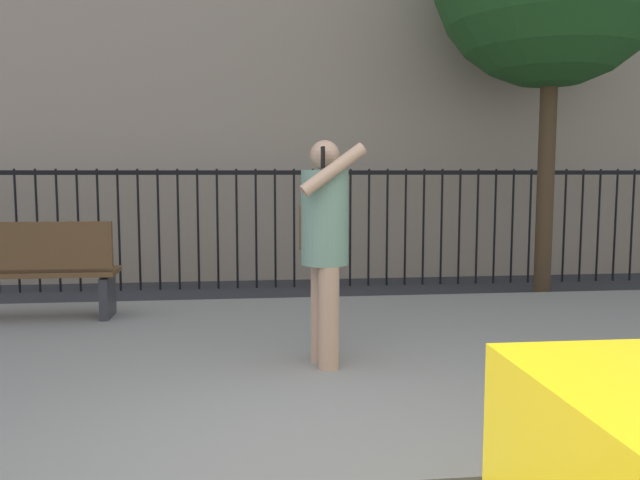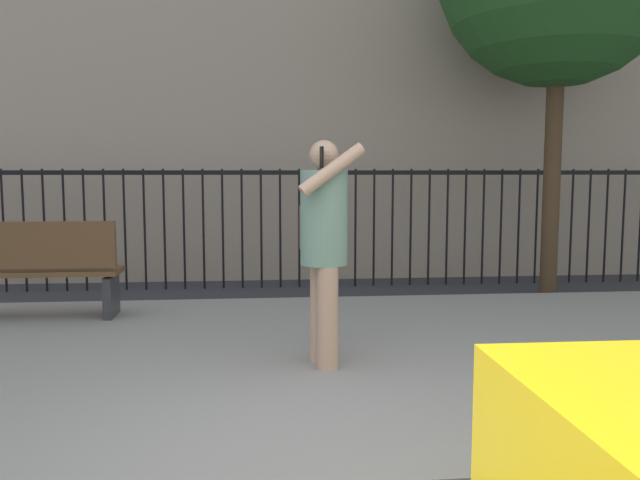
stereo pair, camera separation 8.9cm
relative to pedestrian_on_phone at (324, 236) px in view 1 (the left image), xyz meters
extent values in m
cube|color=gray|center=(-0.05, 0.35, -1.02)|extent=(28.00, 4.40, 0.15)
cube|color=black|center=(-0.05, 4.05, 0.45)|extent=(12.00, 0.04, 0.06)
cylinder|color=black|center=(-3.49, 4.05, -0.30)|extent=(0.03, 0.03, 1.60)
cylinder|color=black|center=(-3.24, 4.05, -0.30)|extent=(0.03, 0.03, 1.60)
cylinder|color=black|center=(-2.98, 4.05, -0.30)|extent=(0.03, 0.03, 1.60)
cylinder|color=black|center=(-2.73, 4.05, -0.30)|extent=(0.03, 0.03, 1.60)
cylinder|color=black|center=(-2.47, 4.05, -0.30)|extent=(0.03, 0.03, 1.60)
cylinder|color=black|center=(-2.22, 4.05, -0.30)|extent=(0.03, 0.03, 1.60)
cylinder|color=black|center=(-1.96, 4.05, -0.30)|extent=(0.03, 0.03, 1.60)
cylinder|color=black|center=(-1.70, 4.05, -0.30)|extent=(0.03, 0.03, 1.60)
cylinder|color=black|center=(-1.45, 4.05, -0.30)|extent=(0.03, 0.03, 1.60)
cylinder|color=black|center=(-1.19, 4.05, -0.30)|extent=(0.03, 0.03, 1.60)
cylinder|color=black|center=(-0.94, 4.05, -0.30)|extent=(0.03, 0.03, 1.60)
cylinder|color=black|center=(-0.68, 4.05, -0.30)|extent=(0.03, 0.03, 1.60)
cylinder|color=black|center=(-0.43, 4.05, -0.30)|extent=(0.03, 0.03, 1.60)
cylinder|color=black|center=(-0.17, 4.05, -0.30)|extent=(0.03, 0.03, 1.60)
cylinder|color=black|center=(0.08, 4.05, -0.30)|extent=(0.03, 0.03, 1.60)
cylinder|color=black|center=(0.34, 4.05, -0.30)|extent=(0.03, 0.03, 1.60)
cylinder|color=black|center=(0.59, 4.05, -0.30)|extent=(0.03, 0.03, 1.60)
cylinder|color=black|center=(0.85, 4.05, -0.30)|extent=(0.03, 0.03, 1.60)
cylinder|color=black|center=(1.10, 4.05, -0.30)|extent=(0.03, 0.03, 1.60)
cylinder|color=black|center=(1.36, 4.05, -0.30)|extent=(0.03, 0.03, 1.60)
cylinder|color=black|center=(1.61, 4.05, -0.30)|extent=(0.03, 0.03, 1.60)
cylinder|color=black|center=(1.87, 4.05, -0.30)|extent=(0.03, 0.03, 1.60)
cylinder|color=black|center=(2.12, 4.05, -0.30)|extent=(0.03, 0.03, 1.60)
cylinder|color=black|center=(2.38, 4.05, -0.30)|extent=(0.03, 0.03, 1.60)
cylinder|color=black|center=(2.64, 4.05, -0.30)|extent=(0.03, 0.03, 1.60)
cylinder|color=black|center=(2.89, 4.05, -0.30)|extent=(0.03, 0.03, 1.60)
cylinder|color=black|center=(3.15, 4.05, -0.30)|extent=(0.03, 0.03, 1.60)
cylinder|color=black|center=(3.40, 4.05, -0.30)|extent=(0.03, 0.03, 1.60)
cylinder|color=black|center=(3.66, 4.05, -0.30)|extent=(0.03, 0.03, 1.60)
cylinder|color=black|center=(3.91, 4.05, -0.30)|extent=(0.03, 0.03, 1.60)
cylinder|color=black|center=(4.17, 4.05, -0.30)|extent=(0.03, 0.03, 1.60)
cylinder|color=black|center=(4.42, 4.05, -0.30)|extent=(0.03, 0.03, 1.60)
cylinder|color=black|center=(4.68, 4.05, -0.30)|extent=(0.03, 0.03, 1.60)
cylinder|color=black|center=(4.93, 4.05, -0.30)|extent=(0.03, 0.03, 1.60)
cylinder|color=tan|center=(0.02, -0.13, -0.58)|extent=(0.15, 0.15, 0.74)
cylinder|color=tan|center=(-0.01, 0.07, -0.58)|extent=(0.15, 0.15, 0.74)
cylinder|color=gray|center=(0.00, -0.03, 0.14)|extent=(0.39, 0.39, 0.68)
sphere|color=tan|center=(0.00, -0.03, 0.58)|extent=(0.21, 0.21, 0.21)
cylinder|color=tan|center=(0.04, -0.22, 0.48)|extent=(0.48, 0.17, 0.37)
cylinder|color=tan|center=(-0.03, 0.17, 0.12)|extent=(0.09, 0.09, 0.52)
cube|color=black|center=(-0.03, -0.18, 0.56)|extent=(0.02, 0.07, 0.15)
cube|color=brown|center=(-0.04, 0.23, 0.03)|extent=(0.21, 0.30, 0.34)
cube|color=brown|center=(-2.61, 1.78, -0.50)|extent=(1.60, 0.45, 0.05)
cube|color=brown|center=(-2.61, 1.58, -0.22)|extent=(1.60, 0.06, 0.44)
cube|color=#333338|center=(-1.91, 1.78, -0.75)|extent=(0.08, 0.41, 0.40)
cylinder|color=#4C3823|center=(3.22, 3.22, 0.54)|extent=(0.21, 0.21, 3.27)
camera|label=1|loc=(-0.55, -4.63, 0.46)|focal=36.38mm
camera|label=2|loc=(-0.46, -4.64, 0.46)|focal=36.38mm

